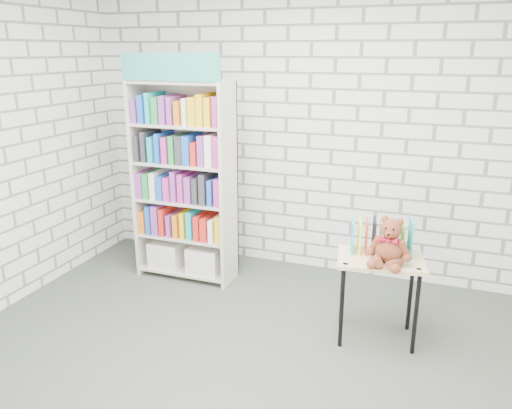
% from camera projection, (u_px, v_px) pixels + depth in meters
% --- Properties ---
extents(ground, '(4.50, 4.50, 0.00)m').
position_uv_depth(ground, '(232.00, 374.00, 3.52)').
color(ground, '#3F453A').
rests_on(ground, ground).
extents(room_shell, '(4.52, 4.02, 2.81)m').
position_uv_depth(room_shell, '(227.00, 120.00, 3.00)').
color(room_shell, silver).
rests_on(room_shell, ground).
extents(bookshelf, '(0.96, 0.38, 2.17)m').
position_uv_depth(bookshelf, '(184.00, 180.00, 4.79)').
color(bookshelf, beige).
rests_on(bookshelf, ground).
extents(display_table, '(0.70, 0.55, 0.69)m').
position_uv_depth(display_table, '(380.00, 269.00, 3.80)').
color(display_table, '#D4BC7F').
rests_on(display_table, ground).
extents(table_books, '(0.47, 0.27, 0.26)m').
position_uv_depth(table_books, '(381.00, 236.00, 3.83)').
color(table_books, '#28ADB0').
rests_on(table_books, display_table).
extents(teddy_bear, '(0.33, 0.31, 0.35)m').
position_uv_depth(teddy_bear, '(389.00, 246.00, 3.63)').
color(teddy_bear, brown).
rests_on(teddy_bear, display_table).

